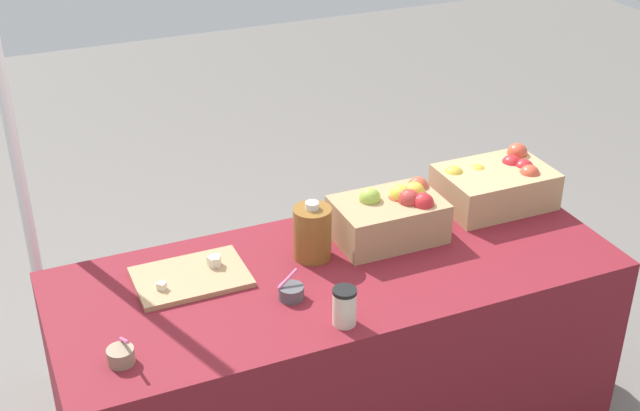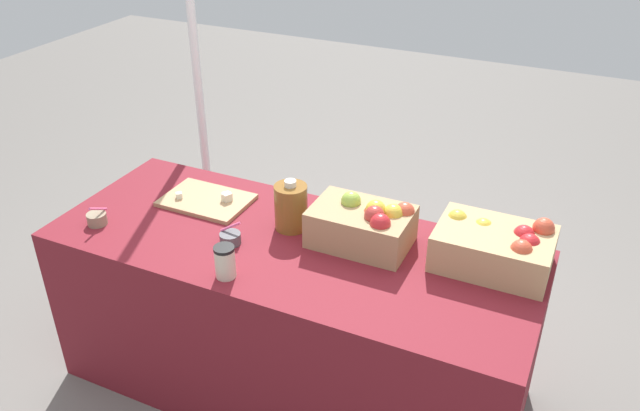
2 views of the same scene
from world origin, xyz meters
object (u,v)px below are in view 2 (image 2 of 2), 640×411
object	(u,v)px
apple_crate_middle	(364,224)
sample_bowl_near	(230,238)
apple_crate_left	(495,247)
cider_jug	(291,207)
sample_bowl_mid	(97,219)
coffee_cup	(225,262)
cutting_board_front	(207,200)
tent_pole	(197,76)

from	to	relation	value
apple_crate_middle	sample_bowl_near	bearing A→B (deg)	-155.12
apple_crate_left	cider_jug	size ratio (longest dim) A/B	1.95
cider_jug	sample_bowl_mid	bearing A→B (deg)	-156.70
sample_bowl_near	sample_bowl_mid	bearing A→B (deg)	-169.26
cider_jug	coffee_cup	xyz separation A→B (m)	(-0.06, -0.39, -0.03)
apple_crate_middle	cutting_board_front	distance (m)	0.73
cutting_board_front	coffee_cup	xyz separation A→B (m)	(0.36, -0.42, 0.05)
tent_pole	cutting_board_front	bearing A→B (deg)	-54.54
sample_bowl_near	tent_pole	size ratio (longest dim) A/B	0.04
apple_crate_middle	tent_pole	world-z (taller)	tent_pole
sample_bowl_near	sample_bowl_mid	distance (m)	0.57
sample_bowl_mid	cider_jug	size ratio (longest dim) A/B	0.49
cider_jug	sample_bowl_near	bearing A→B (deg)	-127.93
apple_crate_left	coffee_cup	xyz separation A→B (m)	(-0.84, -0.47, -0.02)
cider_jug	cutting_board_front	bearing A→B (deg)	176.34
cider_jug	coffee_cup	bearing A→B (deg)	-98.74
apple_crate_left	apple_crate_middle	size ratio (longest dim) A/B	1.09
apple_crate_middle	sample_bowl_mid	world-z (taller)	apple_crate_middle
apple_crate_middle	sample_bowl_mid	xyz separation A→B (m)	(-1.02, -0.32, -0.06)
coffee_cup	apple_crate_middle	bearing A→B (deg)	47.80
sample_bowl_mid	tent_pole	size ratio (longest dim) A/B	0.05
apple_crate_left	apple_crate_middle	distance (m)	0.48
apple_crate_left	sample_bowl_mid	distance (m)	1.55
apple_crate_left	tent_pole	world-z (taller)	tent_pole
sample_bowl_near	cider_jug	distance (m)	0.27
apple_crate_left	sample_bowl_near	xyz separation A→B (m)	(-0.94, -0.28, -0.06)
apple_crate_left	sample_bowl_mid	size ratio (longest dim) A/B	3.97
cutting_board_front	sample_bowl_mid	distance (m)	0.45
sample_bowl_near	cider_jug	size ratio (longest dim) A/B	0.43
apple_crate_middle	cider_jug	bearing A→B (deg)	-177.79
apple_crate_left	sample_bowl_mid	xyz separation A→B (m)	(-1.50, -0.39, -0.05)
apple_crate_left	sample_bowl_near	distance (m)	0.99
sample_bowl_mid	cutting_board_front	bearing A→B (deg)	48.15
sample_bowl_near	sample_bowl_mid	world-z (taller)	sample_bowl_mid
cutting_board_front	sample_bowl_near	bearing A→B (deg)	-41.54
apple_crate_left	sample_bowl_near	world-z (taller)	apple_crate_left
apple_crate_left	tent_pole	size ratio (longest dim) A/B	0.20
apple_crate_middle	sample_bowl_near	xyz separation A→B (m)	(-0.46, -0.21, -0.06)
apple_crate_left	cider_jug	bearing A→B (deg)	-174.22
cutting_board_front	tent_pole	world-z (taller)	tent_pole
apple_crate_left	cutting_board_front	xyz separation A→B (m)	(-1.20, -0.05, -0.07)
sample_bowl_mid	apple_crate_left	bearing A→B (deg)	14.50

